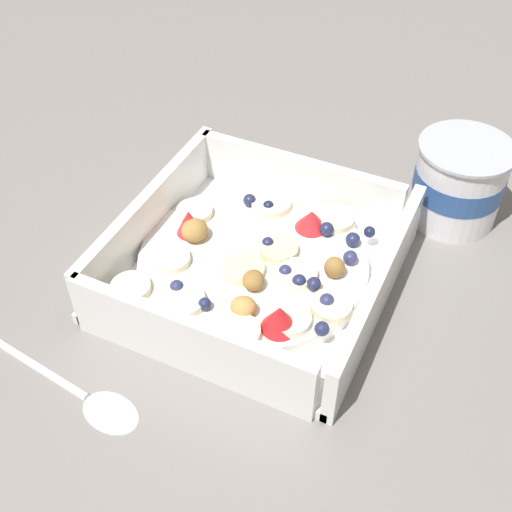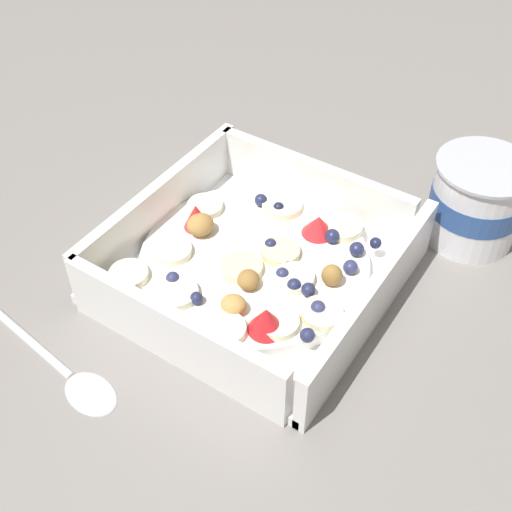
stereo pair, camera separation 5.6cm
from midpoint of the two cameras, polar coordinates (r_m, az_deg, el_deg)
name	(u,v)px [view 1 (the left image)]	position (r m, az deg, el deg)	size (l,w,h in m)	color
ground_plane	(253,276)	(0.58, -2.98, -1.87)	(2.40, 2.40, 0.00)	gray
fruit_bowl	(256,266)	(0.57, -2.81, -1.02)	(0.22, 0.22, 0.06)	white
spoon	(83,393)	(0.52, -17.73, -11.39)	(0.04, 0.17, 0.01)	silver
yogurt_cup	(459,182)	(0.64, 14.73, 6.11)	(0.09, 0.09, 0.08)	white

